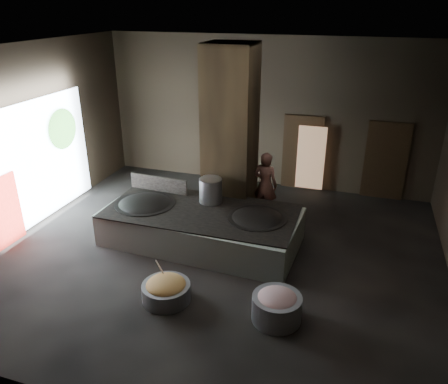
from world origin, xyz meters
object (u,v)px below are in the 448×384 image
(hearth_platform, at_px, (201,227))
(meat_basin, at_px, (277,308))
(wok_right, at_px, (257,221))
(cook, at_px, (265,185))
(veg_basin, at_px, (166,292))
(wok_left, at_px, (145,206))
(stock_pot, at_px, (211,190))

(hearth_platform, xyz_separation_m, meat_basin, (2.30, -2.24, -0.15))
(hearth_platform, bearing_deg, meat_basin, -41.37)
(wok_right, distance_m, cook, 1.80)
(meat_basin, bearing_deg, veg_basin, -177.62)
(wok_left, relative_size, cook, 0.80)
(wok_left, height_order, stock_pot, stock_pot)
(hearth_platform, height_order, stock_pot, stock_pot)
(hearth_platform, height_order, meat_basin, hearth_platform)
(stock_pot, distance_m, veg_basin, 3.04)
(stock_pot, xyz_separation_m, meat_basin, (2.25, -2.79, -0.88))
(stock_pot, height_order, veg_basin, stock_pot)
(wok_right, distance_m, meat_basin, 2.53)
(wok_left, bearing_deg, cook, 36.15)
(wok_right, relative_size, meat_basin, 1.48)
(wok_right, height_order, meat_basin, wok_right)
(wok_right, height_order, cook, cook)
(wok_right, xyz_separation_m, cook, (-0.22, 1.78, 0.15))
(hearth_platform, xyz_separation_m, wok_left, (-1.45, -0.05, 0.35))
(wok_right, bearing_deg, hearth_platform, -177.88)
(wok_left, bearing_deg, hearth_platform, 1.97)
(wok_right, xyz_separation_m, stock_pot, (-1.30, 0.50, 0.38))
(cook, xyz_separation_m, meat_basin, (1.17, -4.08, -0.65))
(stock_pot, xyz_separation_m, veg_basin, (0.09, -2.88, -0.96))
(stock_pot, bearing_deg, hearth_platform, -95.19)
(hearth_platform, relative_size, cook, 2.55)
(stock_pot, relative_size, cook, 0.33)
(wok_left, bearing_deg, veg_basin, -55.06)
(hearth_platform, bearing_deg, cook, 61.25)
(hearth_platform, distance_m, veg_basin, 2.35)
(hearth_platform, bearing_deg, wok_right, 4.99)
(stock_pot, bearing_deg, cook, 49.95)
(meat_basin, bearing_deg, wok_left, 149.71)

